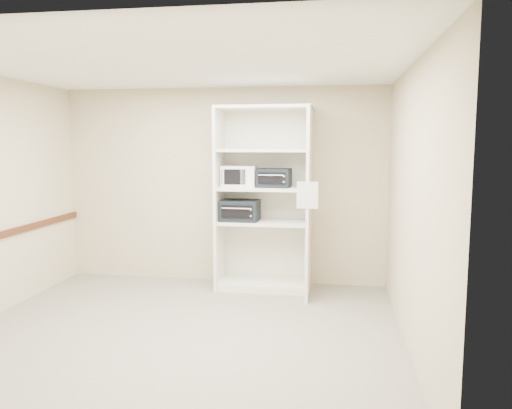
# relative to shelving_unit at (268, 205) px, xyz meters

# --- Properties ---
(floor) EXTENTS (4.50, 4.00, 0.01)m
(floor) POSITION_rel_shelving_unit_xyz_m (-0.67, -1.70, -1.13)
(floor) COLOR slate
(floor) RESTS_ON ground
(ceiling) EXTENTS (4.50, 4.00, 0.01)m
(ceiling) POSITION_rel_shelving_unit_xyz_m (-0.67, -1.70, 1.57)
(ceiling) COLOR white
(wall_back) EXTENTS (4.50, 0.02, 2.70)m
(wall_back) POSITION_rel_shelving_unit_xyz_m (-0.67, 0.30, 0.22)
(wall_back) COLOR beige
(wall_back) RESTS_ON ground
(wall_front) EXTENTS (4.50, 0.02, 2.70)m
(wall_front) POSITION_rel_shelving_unit_xyz_m (-0.67, -3.70, 0.22)
(wall_front) COLOR beige
(wall_front) RESTS_ON ground
(wall_right) EXTENTS (0.02, 4.00, 2.70)m
(wall_right) POSITION_rel_shelving_unit_xyz_m (1.58, -1.70, 0.22)
(wall_right) COLOR beige
(wall_right) RESTS_ON ground
(shelving_unit) EXTENTS (1.24, 0.92, 2.42)m
(shelving_unit) POSITION_rel_shelving_unit_xyz_m (0.00, 0.00, 0.00)
(shelving_unit) COLOR beige
(shelving_unit) RESTS_ON floor
(microwave) EXTENTS (0.46, 0.35, 0.27)m
(microwave) POSITION_rel_shelving_unit_xyz_m (-0.39, 0.04, 0.38)
(microwave) COLOR white
(microwave) RESTS_ON shelving_unit
(toaster_oven_upper) EXTENTS (0.45, 0.35, 0.24)m
(toaster_oven_upper) POSITION_rel_shelving_unit_xyz_m (0.09, -0.03, 0.36)
(toaster_oven_upper) COLOR black
(toaster_oven_upper) RESTS_ON shelving_unit
(toaster_oven_lower) EXTENTS (0.51, 0.39, 0.28)m
(toaster_oven_lower) POSITION_rel_shelving_unit_xyz_m (-0.36, -0.06, -0.07)
(toaster_oven_lower) COLOR black
(toaster_oven_lower) RESTS_ON shelving_unit
(paper_sign) EXTENTS (0.25, 0.01, 0.31)m
(paper_sign) POSITION_rel_shelving_unit_xyz_m (0.56, -0.63, 0.20)
(paper_sign) COLOR white
(paper_sign) RESTS_ON shelving_unit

